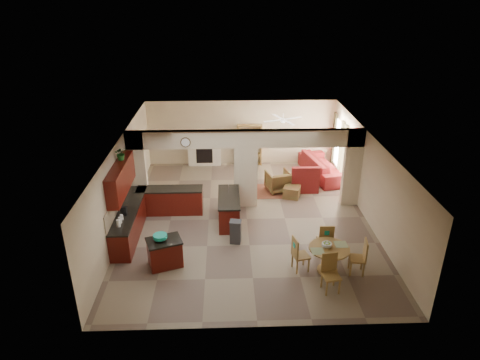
{
  "coord_description": "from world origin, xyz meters",
  "views": [
    {
      "loc": [
        -0.67,
        -12.52,
        7.15
      ],
      "look_at": [
        -0.22,
        0.3,
        1.31
      ],
      "focal_mm": 32.0,
      "sensor_mm": 36.0,
      "label": 1
    }
  ],
  "objects_px": {
    "kitchen_island": "(165,253)",
    "sofa": "(323,166)",
    "dining_table": "(329,256)",
    "armchair": "(278,181)"
  },
  "relations": [
    {
      "from": "armchair",
      "to": "dining_table",
      "type": "bearing_deg",
      "value": 84.05
    },
    {
      "from": "kitchen_island",
      "to": "sofa",
      "type": "relative_size",
      "value": 0.39
    },
    {
      "from": "dining_table",
      "to": "kitchen_island",
      "type": "bearing_deg",
      "value": 174.43
    },
    {
      "from": "dining_table",
      "to": "sofa",
      "type": "xyz_separation_m",
      "value": [
        1.24,
        6.43,
        -0.09
      ]
    },
    {
      "from": "sofa",
      "to": "armchair",
      "type": "relative_size",
      "value": 3.28
    },
    {
      "from": "dining_table",
      "to": "sofa",
      "type": "height_order",
      "value": "sofa"
    },
    {
      "from": "sofa",
      "to": "armchair",
      "type": "bearing_deg",
      "value": 111.94
    },
    {
      "from": "dining_table",
      "to": "sofa",
      "type": "bearing_deg",
      "value": 79.13
    },
    {
      "from": "kitchen_island",
      "to": "dining_table",
      "type": "xyz_separation_m",
      "value": [
        4.47,
        -0.44,
        0.09
      ]
    },
    {
      "from": "kitchen_island",
      "to": "dining_table",
      "type": "height_order",
      "value": "kitchen_island"
    }
  ]
}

